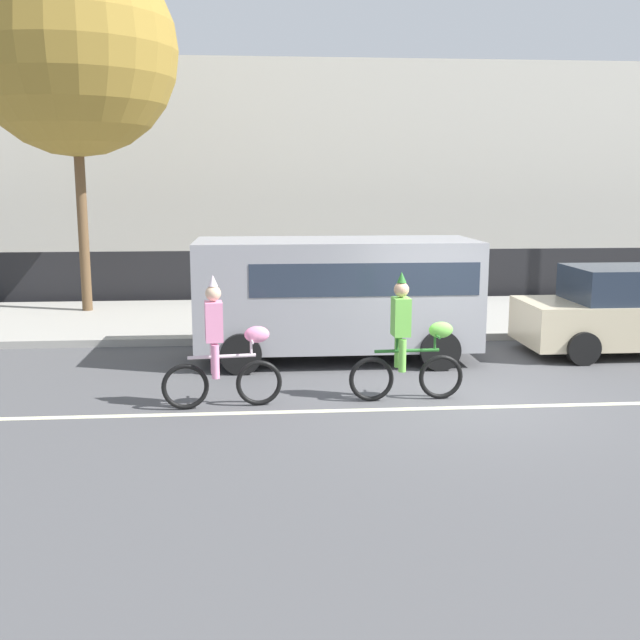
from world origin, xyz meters
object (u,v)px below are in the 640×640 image
(parked_van_grey, at_px, (340,290))
(parade_cyclist_lime, at_px, (408,345))
(parade_cyclist_pink, at_px, (223,350))
(parked_car_beige, at_px, (629,312))

(parked_van_grey, bearing_deg, parade_cyclist_lime, -75.41)
(parade_cyclist_pink, height_order, parked_van_grey, parked_van_grey)
(parade_cyclist_pink, bearing_deg, parked_car_beige, 21.22)
(parked_car_beige, bearing_deg, parade_cyclist_lime, -150.05)
(parade_cyclist_pink, height_order, parade_cyclist_lime, same)
(parade_cyclist_pink, relative_size, parade_cyclist_lime, 1.00)
(parade_cyclist_pink, bearing_deg, parade_cyclist_lime, 3.20)
(parade_cyclist_lime, xyz_separation_m, parked_car_beige, (4.77, 2.75, -0.06))
(parade_cyclist_lime, relative_size, parked_car_beige, 0.47)
(parade_cyclist_pink, distance_m, parked_van_grey, 3.53)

